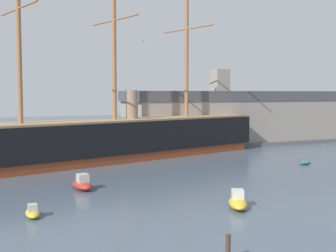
{
  "coord_description": "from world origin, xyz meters",
  "views": [
    {
      "loc": [
        -24.96,
        -15.85,
        11.1
      ],
      "look_at": [
        -2.39,
        35.03,
        6.94
      ],
      "focal_mm": 47.2,
      "sensor_mm": 36.0,
      "label": 1
    }
  ],
  "objects_px": {
    "mooring_piling_midwater": "(228,248)",
    "motorboat_mid_left": "(32,212)",
    "tall_ship": "(115,139)",
    "seagull_in_flight": "(145,42)",
    "dockside_warehouse_right": "(244,117)",
    "dinghy_alongside_stern": "(305,163)",
    "motorboat_alongside_bow": "(82,184)",
    "motorboat_near_centre": "(238,202)"
  },
  "relations": [
    {
      "from": "mooring_piling_midwater",
      "to": "motorboat_mid_left",
      "type": "bearing_deg",
      "value": 123.19
    },
    {
      "from": "tall_ship",
      "to": "motorboat_mid_left",
      "type": "bearing_deg",
      "value": -119.68
    },
    {
      "from": "mooring_piling_midwater",
      "to": "seagull_in_flight",
      "type": "height_order",
      "value": "seagull_in_flight"
    },
    {
      "from": "motorboat_mid_left",
      "to": "dockside_warehouse_right",
      "type": "relative_size",
      "value": 0.05
    },
    {
      "from": "mooring_piling_midwater",
      "to": "dockside_warehouse_right",
      "type": "distance_m",
      "value": 70.91
    },
    {
      "from": "dinghy_alongside_stern",
      "to": "motorboat_alongside_bow",
      "type": "bearing_deg",
      "value": -174.33
    },
    {
      "from": "motorboat_mid_left",
      "to": "seagull_in_flight",
      "type": "xyz_separation_m",
      "value": [
        14.71,
        10.21,
        16.92
      ]
    },
    {
      "from": "motorboat_near_centre",
      "to": "mooring_piling_midwater",
      "type": "xyz_separation_m",
      "value": [
        -8.06,
        -11.27,
        0.29
      ]
    },
    {
      "from": "mooring_piling_midwater",
      "to": "seagull_in_flight",
      "type": "relative_size",
      "value": 1.62
    },
    {
      "from": "tall_ship",
      "to": "motorboat_alongside_bow",
      "type": "distance_m",
      "value": 22.42
    },
    {
      "from": "motorboat_mid_left",
      "to": "dinghy_alongside_stern",
      "type": "bearing_deg",
      "value": 17.11
    },
    {
      "from": "motorboat_mid_left",
      "to": "mooring_piling_midwater",
      "type": "relative_size",
      "value": 1.61
    },
    {
      "from": "tall_ship",
      "to": "dockside_warehouse_right",
      "type": "relative_size",
      "value": 1.14
    },
    {
      "from": "motorboat_near_centre",
      "to": "motorboat_mid_left",
      "type": "distance_m",
      "value": 19.18
    },
    {
      "from": "motorboat_alongside_bow",
      "to": "seagull_in_flight",
      "type": "height_order",
      "value": "seagull_in_flight"
    },
    {
      "from": "seagull_in_flight",
      "to": "motorboat_near_centre",
      "type": "bearing_deg",
      "value": -75.57
    },
    {
      "from": "dockside_warehouse_right",
      "to": "motorboat_mid_left",
      "type": "bearing_deg",
      "value": -140.17
    },
    {
      "from": "dockside_warehouse_right",
      "to": "tall_ship",
      "type": "bearing_deg",
      "value": -159.19
    },
    {
      "from": "tall_ship",
      "to": "seagull_in_flight",
      "type": "height_order",
      "value": "tall_ship"
    },
    {
      "from": "tall_ship",
      "to": "dinghy_alongside_stern",
      "type": "distance_m",
      "value": 30.6
    },
    {
      "from": "motorboat_alongside_bow",
      "to": "dockside_warehouse_right",
      "type": "distance_m",
      "value": 55.01
    },
    {
      "from": "motorboat_alongside_bow",
      "to": "seagull_in_flight",
      "type": "bearing_deg",
      "value": 4.94
    },
    {
      "from": "motorboat_mid_left",
      "to": "mooring_piling_midwater",
      "type": "height_order",
      "value": "mooring_piling_midwater"
    },
    {
      "from": "dockside_warehouse_right",
      "to": "seagull_in_flight",
      "type": "height_order",
      "value": "seagull_in_flight"
    },
    {
      "from": "mooring_piling_midwater",
      "to": "dinghy_alongside_stern",
      "type": "bearing_deg",
      "value": 42.39
    },
    {
      "from": "seagull_in_flight",
      "to": "motorboat_mid_left",
      "type": "bearing_deg",
      "value": -145.24
    },
    {
      "from": "motorboat_mid_left",
      "to": "motorboat_alongside_bow",
      "type": "height_order",
      "value": "motorboat_alongside_bow"
    },
    {
      "from": "tall_ship",
      "to": "motorboat_alongside_bow",
      "type": "xyz_separation_m",
      "value": [
        -10.05,
        -19.82,
        -2.94
      ]
    },
    {
      "from": "motorboat_near_centre",
      "to": "seagull_in_flight",
      "type": "relative_size",
      "value": 4.02
    },
    {
      "from": "motorboat_near_centre",
      "to": "mooring_piling_midwater",
      "type": "relative_size",
      "value": 2.48
    },
    {
      "from": "motorboat_mid_left",
      "to": "mooring_piling_midwater",
      "type": "distance_m",
      "value": 19.21
    },
    {
      "from": "dockside_warehouse_right",
      "to": "motorboat_near_centre",
      "type": "bearing_deg",
      "value": -124.27
    },
    {
      "from": "motorboat_near_centre",
      "to": "motorboat_alongside_bow",
      "type": "bearing_deg",
      "value": 129.74
    },
    {
      "from": "motorboat_near_centre",
      "to": "tall_ship",
      "type": "bearing_deg",
      "value": 93.1
    },
    {
      "from": "seagull_in_flight",
      "to": "dockside_warehouse_right",
      "type": "bearing_deg",
      "value": 41.72
    },
    {
      "from": "mooring_piling_midwater",
      "to": "motorboat_near_centre",
      "type": "bearing_deg",
      "value": 54.43
    },
    {
      "from": "mooring_piling_midwater",
      "to": "dockside_warehouse_right",
      "type": "height_order",
      "value": "dockside_warehouse_right"
    },
    {
      "from": "motorboat_alongside_bow",
      "to": "motorboat_near_centre",
      "type": "bearing_deg",
      "value": -50.26
    },
    {
      "from": "tall_ship",
      "to": "seagull_in_flight",
      "type": "bearing_deg",
      "value": -96.0
    },
    {
      "from": "motorboat_mid_left",
      "to": "seagull_in_flight",
      "type": "height_order",
      "value": "seagull_in_flight"
    },
    {
      "from": "motorboat_mid_left",
      "to": "seagull_in_flight",
      "type": "bearing_deg",
      "value": 34.76
    },
    {
      "from": "tall_ship",
      "to": "dockside_warehouse_right",
      "type": "xyz_separation_m",
      "value": [
        33.89,
        12.89,
        2.14
      ]
    }
  ]
}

